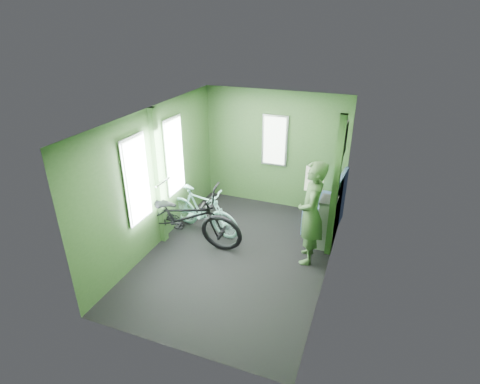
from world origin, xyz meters
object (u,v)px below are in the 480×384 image
(bicycle_mint, at_px, (204,232))
(bench_seat, at_px, (325,211))
(passenger, at_px, (311,213))
(waste_box, at_px, (327,223))
(bicycle_black, at_px, (184,244))

(bicycle_mint, bearing_deg, bench_seat, -50.36)
(passenger, relative_size, waste_box, 1.90)
(bicycle_black, relative_size, waste_box, 2.37)
(bicycle_black, xyz_separation_m, bench_seat, (2.13, 1.46, 0.30))
(bicycle_mint, relative_size, bench_seat, 1.45)
(passenger, distance_m, waste_box, 0.66)
(bicycle_mint, distance_m, waste_box, 2.16)
(bench_seat, bearing_deg, waste_box, -75.04)
(bicycle_black, height_order, bench_seat, bench_seat)
(waste_box, height_order, bench_seat, bench_seat)
(bicycle_mint, bearing_deg, bicycle_black, 175.65)
(bicycle_mint, xyz_separation_m, passenger, (1.90, -0.15, 0.83))
(bicycle_black, distance_m, passenger, 2.23)
(passenger, distance_m, bench_seat, 1.26)
(passenger, relative_size, bench_seat, 1.62)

